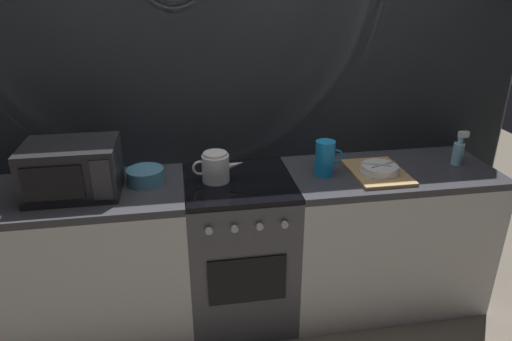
{
  "coord_description": "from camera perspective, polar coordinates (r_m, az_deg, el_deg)",
  "views": [
    {
      "loc": [
        -0.29,
        -2.29,
        1.95
      ],
      "look_at": [
        0.1,
        0.0,
        0.95
      ],
      "focal_mm": 32.22,
      "sensor_mm": 36.0,
      "label": 1
    }
  ],
  "objects": [
    {
      "name": "microwave",
      "position": [
        2.51,
        -21.84,
        0.17
      ],
      "size": [
        0.46,
        0.35,
        0.27
      ],
      "color": "black",
      "rests_on": "counter_left"
    },
    {
      "name": "counter_right",
      "position": [
        2.99,
        15.51,
        -7.82
      ],
      "size": [
        1.2,
        0.6,
        0.9
      ],
      "color": "silver",
      "rests_on": "ground_plane"
    },
    {
      "name": "dish_pile",
      "position": [
        2.68,
        14.95,
        -0.04
      ],
      "size": [
        0.3,
        0.4,
        0.07
      ],
      "color": "tan",
      "rests_on": "counter_right"
    },
    {
      "name": "stove_unit",
      "position": [
        2.75,
        -2.04,
        -9.76
      ],
      "size": [
        0.6,
        0.63,
        0.9
      ],
      "color": "#4C4C51",
      "rests_on": "ground_plane"
    },
    {
      "name": "mixing_bowl",
      "position": [
        2.56,
        -13.57,
        -0.65
      ],
      "size": [
        0.2,
        0.2,
        0.08
      ],
      "primitive_type": "cylinder",
      "color": "teal",
      "rests_on": "counter_left"
    },
    {
      "name": "pitcher",
      "position": [
        2.59,
        8.58,
        1.53
      ],
      "size": [
        0.16,
        0.11,
        0.2
      ],
      "color": "#198CD8",
      "rests_on": "counter_right"
    },
    {
      "name": "spray_bottle",
      "position": [
        2.97,
        23.83,
        2.18
      ],
      "size": [
        0.08,
        0.06,
        0.2
      ],
      "color": "#8CCCE5",
      "rests_on": "counter_right"
    },
    {
      "name": "back_wall",
      "position": [
        2.73,
        -3.18,
        7.34
      ],
      "size": [
        3.6,
        0.05,
        2.4
      ],
      "color": "gray",
      "rests_on": "ground_plane"
    },
    {
      "name": "counter_left",
      "position": [
        2.81,
        -20.92,
        -10.79
      ],
      "size": [
        1.2,
        0.6,
        0.9
      ],
      "color": "silver",
      "rests_on": "ground_plane"
    },
    {
      "name": "kettle",
      "position": [
        2.5,
        -5.01,
        0.42
      ],
      "size": [
        0.28,
        0.15,
        0.17
      ],
      "color": "white",
      "rests_on": "stove_unit"
    },
    {
      "name": "ground_plane",
      "position": [
        3.02,
        -1.91,
        -16.9
      ],
      "size": [
        8.0,
        8.0,
        0.0
      ],
      "primitive_type": "plane",
      "color": "#6B6054"
    }
  ]
}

